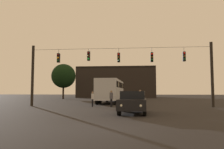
{
  "coord_description": "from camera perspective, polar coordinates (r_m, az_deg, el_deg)",
  "views": [
    {
      "loc": [
        1.53,
        -8.79,
        1.48
      ],
      "look_at": [
        -0.57,
        12.44,
        3.13
      ],
      "focal_mm": 35.85,
      "sensor_mm": 36.0,
      "label": 1
    }
  ],
  "objects": [
    {
      "name": "overhead_signal_span",
      "position": [
        22.54,
        1.8,
        1.5
      ],
      "size": [
        18.38,
        0.44,
        6.34
      ],
      "color": "black",
      "rests_on": "ground"
    },
    {
      "name": "tree_left_silhouette",
      "position": [
        47.51,
        -12.26,
        -0.37
      ],
      "size": [
        5.0,
        5.0,
        7.26
      ],
      "color": "black",
      "rests_on": "ground"
    },
    {
      "name": "pedestrian_crossing_center",
      "position": [
        22.89,
        7.2,
        -5.73
      ],
      "size": [
        0.25,
        0.37,
        1.67
      ],
      "color": "black",
      "rests_on": "ground"
    },
    {
      "name": "city_bus",
      "position": [
        29.97,
        -0.22,
        -3.68
      ],
      "size": [
        2.78,
        11.06,
        3.0
      ],
      "color": "#B7BCC6",
      "rests_on": "ground"
    },
    {
      "name": "car_near_right",
      "position": [
        15.53,
        5.38,
        -6.93
      ],
      "size": [
        2.02,
        4.41,
        1.52
      ],
      "color": "black",
      "rests_on": "ground"
    },
    {
      "name": "corner_building",
      "position": [
        59.08,
        1.31,
        -2.16
      ],
      "size": [
        19.17,
        12.4,
        7.61
      ],
      "color": "black",
      "rests_on": "ground"
    },
    {
      "name": "car_far_left",
      "position": [
        42.97,
        2.67,
        -5.32
      ],
      "size": [
        2.11,
        4.44,
        1.52
      ],
      "color": "black",
      "rests_on": "ground"
    },
    {
      "name": "pedestrian_crossing_left",
      "position": [
        21.89,
        -0.17,
        -5.94
      ],
      "size": [
        0.32,
        0.41,
        1.6
      ],
      "color": "black",
      "rests_on": "ground"
    },
    {
      "name": "ground_plane",
      "position": [
        33.36,
        3.04,
        -6.95
      ],
      "size": [
        168.0,
        168.0,
        0.0
      ],
      "primitive_type": "plane",
      "color": "black",
      "rests_on": "ground"
    },
    {
      "name": "pedestrian_crossing_right",
      "position": [
        22.38,
        -5.0,
        -6.04
      ],
      "size": [
        0.28,
        0.39,
        1.51
      ],
      "color": "black",
      "rests_on": "ground"
    }
  ]
}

